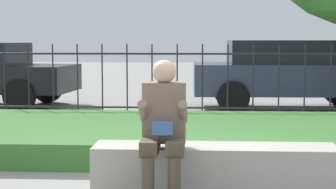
% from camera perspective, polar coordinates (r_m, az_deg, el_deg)
% --- Properties ---
extents(stone_bench, '(2.26, 0.48, 0.44)m').
position_cam_1_polar(stone_bench, '(5.29, 4.76, -7.82)').
color(stone_bench, '#ADA89E').
rests_on(stone_bench, ground_plane).
extents(person_seated_reader, '(0.42, 0.73, 1.24)m').
position_cam_1_polar(person_seated_reader, '(4.94, -0.46, -3.10)').
color(person_seated_reader, black).
rests_on(person_seated_reader, ground_plane).
extents(grass_berm, '(8.83, 3.00, 0.30)m').
position_cam_1_polar(grass_berm, '(7.45, 1.83, -4.24)').
color(grass_berm, '#3D7533').
rests_on(grass_berm, ground_plane).
extents(iron_fence, '(6.83, 0.03, 1.35)m').
position_cam_1_polar(iron_fence, '(9.49, 2.22, 1.24)').
color(iron_fence, '#232326').
rests_on(iron_fence, ground_plane).
extents(car_parked_center, '(3.98, 1.92, 1.41)m').
position_cam_1_polar(car_parked_center, '(11.81, 12.03, 2.20)').
color(car_parked_center, '#383D56').
rests_on(car_parked_center, ground_plane).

